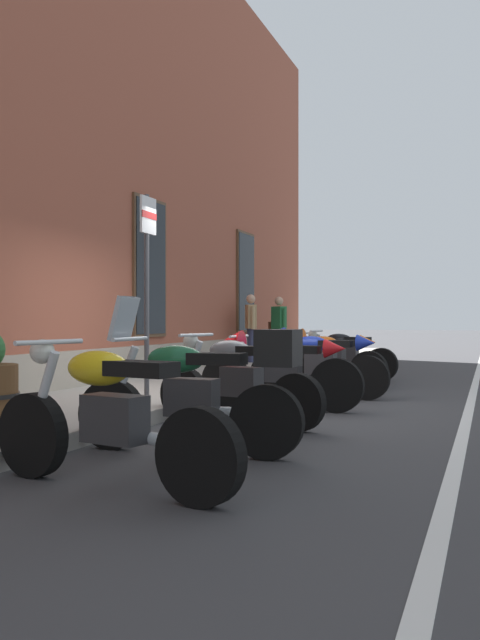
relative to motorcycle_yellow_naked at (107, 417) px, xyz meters
The scene contains 13 objects.
ground_plane 4.58m from the motorcycle_yellow_naked, 13.02° to the left, with size 140.00×140.00×0.00m, color #38383A.
sidewalk 4.97m from the motorcycle_yellow_naked, 26.39° to the left, with size 31.64×2.35×0.16m, color gray.
lane_stripe 4.96m from the motorcycle_yellow_naked, 26.11° to the right, with size 31.64×0.12×0.01m, color silver.
motorcycle_yellow_naked is the anchor object (origin of this frame).
motorcycle_green_touring 1.32m from the motorcycle_yellow_naked, ahead, with size 0.62×2.06×1.36m.
motorcycle_grey_naked 2.96m from the motorcycle_yellow_naked, ahead, with size 0.72×2.05×1.00m.
motorcycle_red_sport 4.36m from the motorcycle_yellow_naked, ahead, with size 0.62×2.16×1.02m.
motorcycle_blue_sport 5.87m from the motorcycle_yellow_naked, ahead, with size 0.62×2.14×1.04m.
motorcycle_orange_sport 7.45m from the motorcycle_yellow_naked, ahead, with size 0.62×2.05×1.00m.
motorcycle_black_naked 9.04m from the motorcycle_yellow_naked, ahead, with size 0.62×2.09×0.96m.
pedestrian_tan_coat 11.50m from the motorcycle_yellow_naked, 14.41° to the left, with size 0.52×0.38×1.59m.
pedestrian_striped_shirt 12.32m from the motorcycle_yellow_naked, 11.53° to the left, with size 0.46×0.57×1.56m.
parking_sign 3.79m from the motorcycle_yellow_naked, 23.58° to the left, with size 0.36×0.07×2.49m.
Camera 1 is at (-8.46, -3.46, 1.15)m, focal length 38.40 mm.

